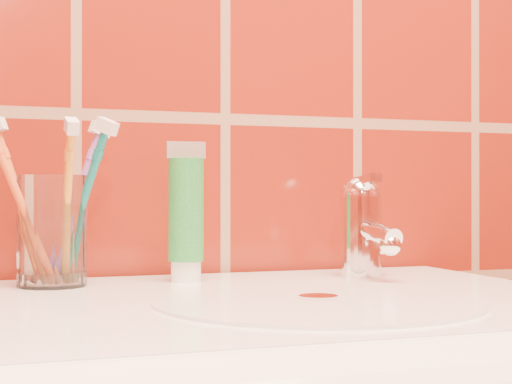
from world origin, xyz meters
name	(u,v)px	position (x,y,z in m)	size (l,w,h in m)	color
glass_tumbler	(52,231)	(-0.22, 1.11, 0.91)	(0.07, 0.07, 0.12)	white
toothpaste_tube	(186,216)	(-0.07, 1.11, 0.92)	(0.04, 0.04, 0.16)	white
faucet	(362,223)	(0.14, 1.09, 0.91)	(0.05, 0.11, 0.12)	white
toothbrush_0	(21,204)	(-0.25, 1.12, 0.94)	(0.08, 0.05, 0.18)	#D36225
toothbrush_1	(82,205)	(-0.19, 1.09, 0.94)	(0.07, 0.07, 0.18)	#0D7074
toothbrush_2	(75,203)	(-0.19, 1.13, 0.94)	(0.08, 0.04, 0.18)	#7D4493
toothbrush_3	(67,206)	(-0.21, 1.08, 0.94)	(0.03, 0.08, 0.18)	orange
toothbrush_4	(20,201)	(-0.25, 1.09, 0.94)	(0.09, 0.04, 0.19)	orange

